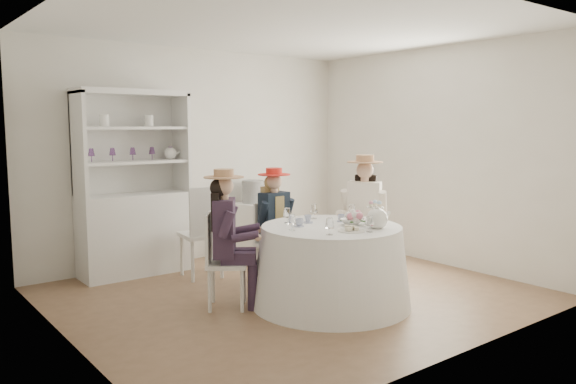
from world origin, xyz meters
TOP-DOWN VIEW (x-y plane):
  - ground at (0.00, 0.00)m, footprint 4.50×4.50m
  - ceiling at (0.00, 0.00)m, footprint 4.50×4.50m
  - wall_back at (0.00, 2.00)m, footprint 4.50×0.00m
  - wall_front at (0.00, -2.00)m, footprint 4.50×0.00m
  - wall_left at (-2.25, 0.00)m, footprint 0.00×4.50m
  - wall_right at (2.25, 0.00)m, footprint 0.00×4.50m
  - tea_table at (0.06, -0.50)m, footprint 1.55×1.55m
  - hutch at (-0.98, 1.77)m, footprint 1.34×0.68m
  - side_table at (0.69, 1.75)m, footprint 0.58×0.58m
  - hatbox at (0.69, 1.75)m, footprint 0.35×0.35m
  - guest_left at (-0.78, 0.03)m, footprint 0.57×0.54m
  - guest_mid at (0.13, 0.50)m, footprint 0.46×0.48m
  - guest_right at (0.96, -0.05)m, footprint 0.60×0.57m
  - spare_chair at (-0.45, 1.08)m, footprint 0.49×0.49m
  - teacup_a at (-0.21, -0.34)m, footprint 0.11×0.11m
  - teacup_b at (-0.01, -0.23)m, footprint 0.10×0.10m
  - teacup_c at (0.31, -0.38)m, footprint 0.10×0.10m
  - flower_bowl at (0.25, -0.58)m, footprint 0.27×0.27m
  - flower_arrangement at (0.26, -0.61)m, footprint 0.18×0.18m
  - table_teapot at (0.32, -0.85)m, footprint 0.28×0.20m
  - sandwich_plate at (0.01, -0.82)m, footprint 0.24×0.24m
  - cupcake_stand at (0.54, -0.61)m, footprint 0.23×0.23m
  - stemware_set at (0.06, -0.50)m, footprint 0.95×0.96m

SIDE VIEW (x-z plane):
  - ground at x=0.00m, z-range 0.00..0.00m
  - side_table at x=0.69m, z-range 0.00..0.70m
  - tea_table at x=0.06m, z-range 0.00..0.77m
  - spare_chair at x=-0.45m, z-range 0.04..1.10m
  - guest_mid at x=0.13m, z-range 0.08..1.35m
  - guest_left at x=-0.78m, z-range 0.08..1.41m
  - hutch at x=-0.98m, z-range -0.31..1.83m
  - sandwich_plate at x=0.01m, z-range 0.76..0.82m
  - guest_right at x=0.96m, z-range 0.09..1.50m
  - flower_bowl at x=0.25m, z-range 0.77..0.83m
  - teacup_c at x=0.31m, z-range 0.77..0.84m
  - teacup_a at x=-0.21m, z-range 0.77..0.84m
  - teacup_b at x=-0.01m, z-range 0.77..0.84m
  - stemware_set at x=0.06m, z-range 0.77..0.92m
  - hatbox at x=0.69m, z-range 0.70..1.00m
  - cupcake_stand at x=0.54m, z-range 0.75..0.96m
  - flower_arrangement at x=0.26m, z-range 0.83..0.89m
  - table_teapot at x=0.32m, z-range 0.76..0.97m
  - wall_back at x=0.00m, z-range -0.90..3.60m
  - wall_front at x=0.00m, z-range -0.90..3.60m
  - wall_left at x=-2.25m, z-range -0.90..3.60m
  - wall_right at x=2.25m, z-range -0.90..3.60m
  - ceiling at x=0.00m, z-range 2.70..2.70m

